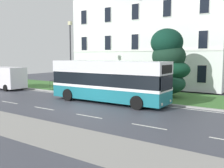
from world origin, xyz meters
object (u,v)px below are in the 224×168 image
white_panel_van (6,78)px  street_lamp_post (70,51)px  georgian_townhouse (153,33)px  evergreen_tree (167,65)px  single_decker_bus (108,81)px  litter_bin (81,86)px

white_panel_van → street_lamp_post: bearing=-157.8°
georgian_townhouse → evergreen_tree: 10.58m
georgian_townhouse → street_lamp_post: (-4.14, -10.31, -2.33)m
single_decker_bus → street_lamp_post: (-6.69, 2.90, 2.36)m
white_panel_van → litter_bin: (8.78, 2.18, -0.55)m
georgian_townhouse → street_lamp_post: bearing=-111.9°
georgian_townhouse → single_decker_bus: (2.55, -13.21, -4.69)m
white_panel_van → evergreen_tree: bearing=-163.5°
litter_bin → evergreen_tree: bearing=17.8°
single_decker_bus → georgian_townhouse: bearing=100.0°
white_panel_van → georgian_townhouse: bearing=-129.6°
georgian_townhouse → street_lamp_post: size_ratio=2.70×
evergreen_tree → litter_bin: evergreen_tree is taller
evergreen_tree → single_decker_bus: bearing=-120.4°
single_decker_bus → litter_bin: (-4.85, 2.35, -1.01)m
evergreen_tree → street_lamp_post: street_lamp_post is taller
evergreen_tree → street_lamp_post: bearing=-168.6°
white_panel_van → street_lamp_post: size_ratio=0.75×
evergreen_tree → litter_bin: 8.35m
georgian_townhouse → evergreen_tree: (5.38, -8.40, -3.52)m
evergreen_tree → single_decker_bus: evergreen_tree is taller
white_panel_van → litter_bin: 9.06m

